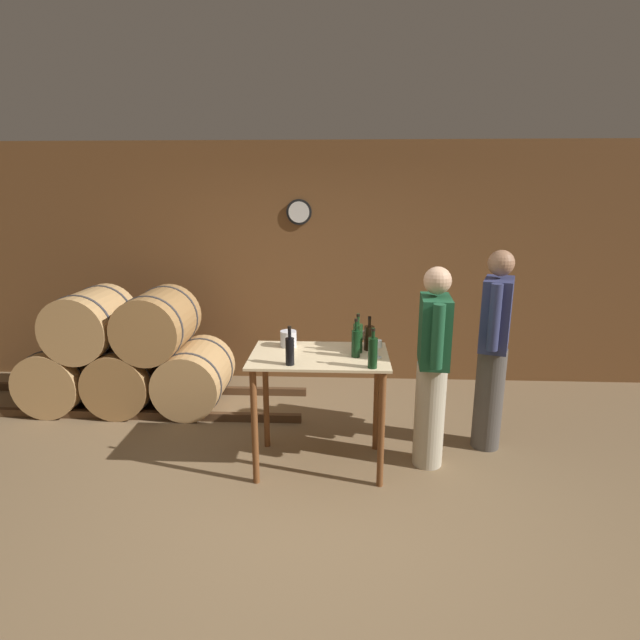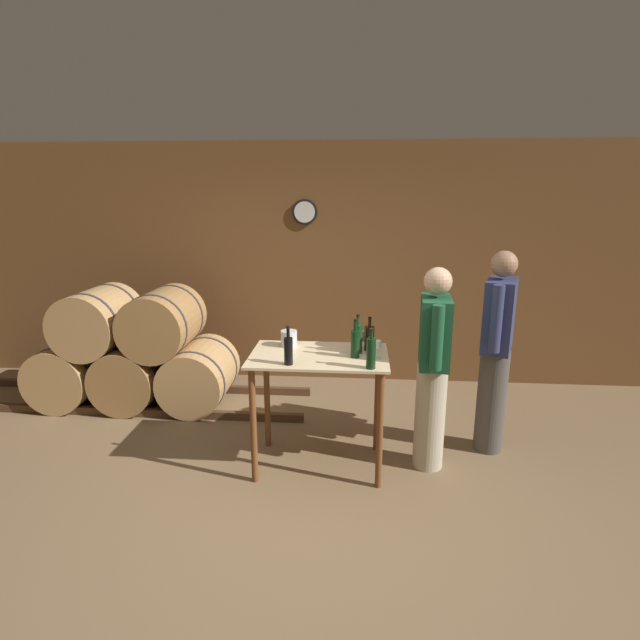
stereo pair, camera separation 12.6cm
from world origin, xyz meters
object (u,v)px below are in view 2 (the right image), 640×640
(wine_bottle_far_left, at_px, (288,350))
(person_host, at_px, (433,366))
(person_visitor_with_scarf, at_px, (496,349))
(wine_bottle_far_right, at_px, (371,352))
(wine_glass_near_center, at_px, (377,345))
(wine_glass_near_left, at_px, (360,336))
(wine_bottle_center, at_px, (358,338))
(wine_bottle_left, at_px, (355,343))
(wine_bottle_right, at_px, (369,338))
(ice_bucket, at_px, (289,338))

(wine_bottle_far_left, distance_m, person_host, 1.14)
(wine_bottle_far_left, bearing_deg, person_visitor_with_scarf, 20.59)
(wine_bottle_far_left, xyz_separation_m, person_visitor_with_scarf, (1.64, 0.62, -0.15))
(wine_bottle_far_left, height_order, wine_bottle_far_right, wine_bottle_far_right)
(person_host, bearing_deg, wine_glass_near_center, -166.00)
(wine_bottle_far_right, height_order, wine_glass_near_center, wine_bottle_far_right)
(wine_glass_near_left, bearing_deg, wine_bottle_center, -97.85)
(wine_bottle_left, height_order, wine_bottle_far_right, wine_bottle_left)
(wine_bottle_right, distance_m, person_host, 0.54)
(wine_bottle_right, bearing_deg, wine_bottle_left, -121.72)
(wine_bottle_right, xyz_separation_m, ice_bucket, (-0.65, 0.06, -0.04))
(wine_bottle_far_right, bearing_deg, person_host, 34.61)
(wine_bottle_far_right, height_order, wine_glass_near_left, wine_bottle_far_right)
(wine_bottle_right, bearing_deg, ice_bucket, 174.73)
(wine_glass_near_left, bearing_deg, ice_bucket, -179.69)
(wine_bottle_far_left, height_order, wine_glass_near_left, wine_bottle_far_left)
(wine_bottle_far_right, distance_m, person_host, 0.63)
(wine_bottle_center, bearing_deg, wine_bottle_far_right, -74.47)
(wine_bottle_center, bearing_deg, person_host, -1.18)
(wine_bottle_center, xyz_separation_m, ice_bucket, (-0.56, 0.12, -0.06))
(person_host, bearing_deg, person_visitor_with_scarf, 29.62)
(wine_bottle_left, height_order, wine_glass_near_center, wine_bottle_left)
(wine_glass_near_left, bearing_deg, person_host, -13.63)
(wine_bottle_left, bearing_deg, ice_bucket, 156.40)
(wine_bottle_center, distance_m, person_visitor_with_scarf, 1.19)
(wine_bottle_far_right, distance_m, wine_glass_near_left, 0.48)
(wine_bottle_far_right, relative_size, wine_glass_near_center, 2.14)
(wine_bottle_far_left, relative_size, person_host, 0.18)
(wine_bottle_left, relative_size, wine_glass_near_left, 2.16)
(wine_bottle_far_right, height_order, person_host, person_host)
(person_host, height_order, person_visitor_with_scarf, person_visitor_with_scarf)
(wine_bottle_right, height_order, person_visitor_with_scarf, person_visitor_with_scarf)
(wine_bottle_far_left, bearing_deg, wine_glass_near_left, 40.38)
(wine_bottle_far_left, xyz_separation_m, wine_bottle_left, (0.48, 0.20, 0.00))
(wine_bottle_right, height_order, wine_glass_near_left, wine_bottle_right)
(wine_bottle_far_left, xyz_separation_m, wine_bottle_right, (0.59, 0.38, -0.01))
(wine_bottle_far_left, height_order, wine_bottle_center, wine_bottle_center)
(wine_glass_near_left, height_order, person_host, person_host)
(ice_bucket, bearing_deg, wine_bottle_right, -5.27)
(person_host, bearing_deg, wine_bottle_far_right, -145.39)
(wine_bottle_far_right, xyz_separation_m, ice_bucket, (-0.65, 0.47, -0.05))
(wine_bottle_right, xyz_separation_m, wine_bottle_far_right, (0.01, -0.41, 0.02))
(wine_bottle_center, xyz_separation_m, wine_glass_near_left, (0.02, 0.13, -0.02))
(wine_bottle_far_left, xyz_separation_m, ice_bucket, (-0.06, 0.44, -0.05))
(ice_bucket, height_order, person_host, person_host)
(wine_bottle_left, relative_size, wine_bottle_far_right, 1.02)
(wine_bottle_far_left, bearing_deg, wine_bottle_right, 32.50)
(wine_bottle_far_left, relative_size, wine_bottle_center, 0.94)
(wine_bottle_far_left, distance_m, wine_bottle_right, 0.70)
(wine_glass_near_left, bearing_deg, wine_bottle_far_left, -139.62)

